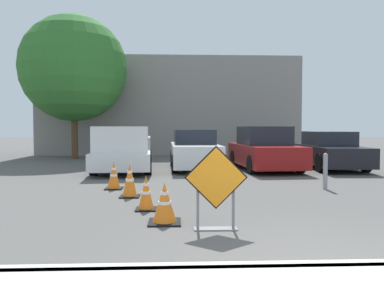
{
  "coord_description": "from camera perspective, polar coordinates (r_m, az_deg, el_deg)",
  "views": [
    {
      "loc": [
        -1.67,
        -3.8,
        1.56
      ],
      "look_at": [
        -1.03,
        11.06,
        0.92
      ],
      "focal_mm": 35.0,
      "sensor_mm": 36.0,
      "label": 1
    }
  ],
  "objects": [
    {
      "name": "ground_plane",
      "position": [
        13.98,
        4.43,
        -3.94
      ],
      "size": [
        96.0,
        96.0,
        0.0
      ],
      "primitive_type": "plane",
      "color": "#565451"
    },
    {
      "name": "curb_lip",
      "position": [
        4.4,
        20.96,
        -17.44
      ],
      "size": [
        24.43,
        0.2,
        0.14
      ],
      "color": "beige",
      "rests_on": "ground_plane"
    },
    {
      "name": "road_closed_sign",
      "position": [
        5.7,
        3.67,
        -6.32
      ],
      "size": [
        0.96,
        0.2,
        1.29
      ],
      "color": "black",
      "rests_on": "ground_plane"
    },
    {
      "name": "traffic_cone_nearest",
      "position": [
        6.2,
        -4.2,
        -9.03
      ],
      "size": [
        0.53,
        0.53,
        0.67
      ],
      "color": "black",
      "rests_on": "ground_plane"
    },
    {
      "name": "traffic_cone_second",
      "position": [
        7.2,
        -7.01,
        -7.44
      ],
      "size": [
        0.4,
        0.4,
        0.66
      ],
      "color": "black",
      "rests_on": "ground_plane"
    },
    {
      "name": "traffic_cone_third",
      "position": [
        8.57,
        -9.47,
        -5.49
      ],
      "size": [
        0.44,
        0.44,
        0.77
      ],
      "color": "black",
      "rests_on": "ground_plane"
    },
    {
      "name": "traffic_cone_fourth",
      "position": [
        9.75,
        -11.83,
        -4.74
      ],
      "size": [
        0.43,
        0.43,
        0.7
      ],
      "color": "black",
      "rests_on": "ground_plane"
    },
    {
      "name": "pickup_truck",
      "position": [
        13.76,
        -10.38,
        -1.06
      ],
      "size": [
        2.27,
        5.39,
        1.6
      ],
      "rotation": [
        0.0,
        0.0,
        3.21
      ],
      "color": "silver",
      "rests_on": "ground_plane"
    },
    {
      "name": "parked_car_nearest",
      "position": [
        14.37,
        0.32,
        -1.0
      ],
      "size": [
        1.87,
        4.49,
        1.49
      ],
      "rotation": [
        0.0,
        0.0,
        3.17
      ],
      "color": "white",
      "rests_on": "ground_plane"
    },
    {
      "name": "parked_car_second",
      "position": [
        14.28,
        10.95,
        -0.9
      ],
      "size": [
        2.15,
        4.37,
        1.61
      ],
      "rotation": [
        0.0,
        0.0,
        3.21
      ],
      "color": "maroon",
      "rests_on": "ground_plane"
    },
    {
      "name": "parked_car_third",
      "position": [
        15.45,
        20.13,
        -0.99
      ],
      "size": [
        2.0,
        4.7,
        1.42
      ],
      "rotation": [
        0.0,
        0.0,
        3.08
      ],
      "color": "black",
      "rests_on": "ground_plane"
    },
    {
      "name": "bollard_nearest",
      "position": [
        10.08,
        19.66,
        -3.77
      ],
      "size": [
        0.12,
        0.12,
        0.92
      ],
      "color": "gray",
      "rests_on": "ground_plane"
    },
    {
      "name": "building_facade_backdrop",
      "position": [
        23.67,
        -3.35,
        5.55
      ],
      "size": [
        15.11,
        5.0,
        5.66
      ],
      "color": "gray",
      "rests_on": "ground_plane"
    },
    {
      "name": "street_tree_behind_lot",
      "position": [
        20.0,
        -17.58,
        10.91
      ],
      "size": [
        5.3,
        5.3,
        7.19
      ],
      "color": "#513823",
      "rests_on": "ground_plane"
    }
  ]
}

